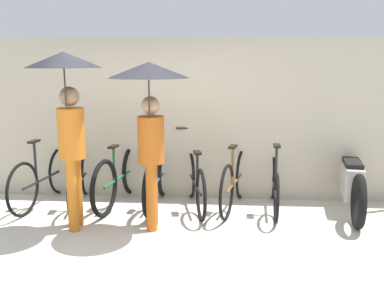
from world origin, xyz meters
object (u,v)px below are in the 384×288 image
(parked_bicycle_6, at_px, (275,185))
(pedestrian_leading, at_px, (67,99))
(pedestrian_center, at_px, (150,103))
(motorcycle, at_px, (351,182))
(parked_bicycle_1, at_px, (80,180))
(parked_bicycle_5, at_px, (235,181))
(parked_bicycle_3, at_px, (157,180))
(parked_bicycle_2, at_px, (120,177))
(parked_bicycle_0, at_px, (44,177))
(parked_bicycle_4, at_px, (195,183))

(parked_bicycle_6, xyz_separation_m, pedestrian_leading, (-2.55, -0.94, 1.26))
(pedestrian_center, height_order, motorcycle, pedestrian_center)
(parked_bicycle_1, height_order, parked_bicycle_6, parked_bicycle_1)
(parked_bicycle_1, bearing_deg, parked_bicycle_5, -97.37)
(pedestrian_center, bearing_deg, motorcycle, -165.02)
(parked_bicycle_1, relative_size, motorcycle, 0.85)
(parked_bicycle_5, height_order, pedestrian_leading, pedestrian_leading)
(parked_bicycle_3, distance_m, pedestrian_center, 1.52)
(parked_bicycle_2, height_order, parked_bicycle_3, parked_bicycle_2)
(parked_bicycle_6, distance_m, pedestrian_leading, 3.00)
(parked_bicycle_0, distance_m, parked_bicycle_3, 1.66)
(parked_bicycle_0, height_order, parked_bicycle_6, parked_bicycle_0)
(parked_bicycle_3, relative_size, parked_bicycle_4, 1.02)
(parked_bicycle_6, bearing_deg, pedestrian_center, 123.12)
(parked_bicycle_4, xyz_separation_m, parked_bicycle_6, (1.11, 0.01, -0.01))
(parked_bicycle_5, relative_size, pedestrian_center, 0.82)
(parked_bicycle_4, distance_m, pedestrian_center, 1.57)
(parked_bicycle_0, distance_m, parked_bicycle_6, 3.32)
(parked_bicycle_4, distance_m, pedestrian_leading, 2.12)
(pedestrian_center, distance_m, motorcycle, 3.05)
(parked_bicycle_4, bearing_deg, parked_bicycle_2, 73.42)
(parked_bicycle_5, xyz_separation_m, pedestrian_leading, (-2.00, -0.98, 1.23))
(parked_bicycle_1, xyz_separation_m, motorcycle, (3.83, 0.07, 0.02))
(parked_bicycle_3, height_order, pedestrian_center, pedestrian_center)
(parked_bicycle_0, relative_size, parked_bicycle_1, 1.01)
(parked_bicycle_2, bearing_deg, pedestrian_leading, 171.23)
(parked_bicycle_0, relative_size, parked_bicycle_4, 1.08)
(parked_bicycle_4, distance_m, parked_bicycle_6, 1.11)
(parked_bicycle_6, bearing_deg, parked_bicycle_4, 94.80)
(parked_bicycle_5, height_order, pedestrian_center, pedestrian_center)
(parked_bicycle_6, bearing_deg, parked_bicycle_2, 92.14)
(parked_bicycle_0, distance_m, parked_bicycle_1, 0.55)
(parked_bicycle_0, distance_m, parked_bicycle_4, 2.21)
(parked_bicycle_5, bearing_deg, pedestrian_leading, 130.09)
(parked_bicycle_0, bearing_deg, parked_bicycle_4, -83.37)
(parked_bicycle_4, relative_size, parked_bicycle_5, 0.98)
(parked_bicycle_1, bearing_deg, pedestrian_center, -134.96)
(pedestrian_leading, bearing_deg, parked_bicycle_3, -134.34)
(parked_bicycle_4, relative_size, pedestrian_leading, 0.76)
(parked_bicycle_1, xyz_separation_m, parked_bicycle_2, (0.56, 0.11, 0.03))
(parked_bicycle_0, bearing_deg, pedestrian_leading, -133.91)
(parked_bicycle_5, bearing_deg, motorcycle, -75.58)
(pedestrian_center, bearing_deg, parked_bicycle_6, -155.45)
(parked_bicycle_6, distance_m, motorcycle, 1.06)
(parked_bicycle_2, xyz_separation_m, motorcycle, (3.27, -0.03, -0.01))
(pedestrian_center, bearing_deg, parked_bicycle_5, -142.99)
(parked_bicycle_1, relative_size, pedestrian_leading, 0.81)
(motorcycle, bearing_deg, pedestrian_center, 118.13)
(parked_bicycle_4, height_order, pedestrian_leading, pedestrian_leading)
(parked_bicycle_5, bearing_deg, parked_bicycle_4, 108.81)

